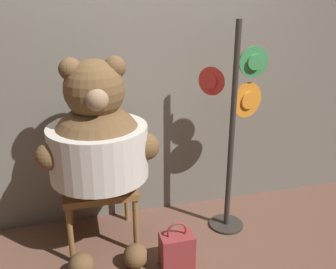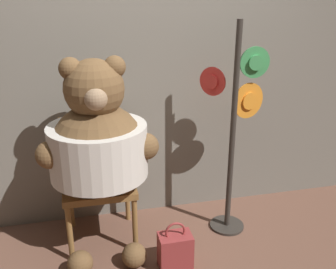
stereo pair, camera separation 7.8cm
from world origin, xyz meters
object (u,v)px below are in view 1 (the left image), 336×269
(teddy_bear, at_px, (98,145))
(chair, at_px, (97,174))
(hat_display_rack, at_px, (234,128))
(handbag_on_ground, at_px, (177,250))

(teddy_bear, bearing_deg, chair, 94.20)
(teddy_bear, height_order, hat_display_rack, hat_display_rack)
(teddy_bear, xyz_separation_m, hat_display_rack, (1.04, 0.03, 0.02))
(chair, height_order, hat_display_rack, hat_display_rack)
(chair, bearing_deg, teddy_bear, -85.80)
(chair, distance_m, hat_display_rack, 1.11)
(teddy_bear, xyz_separation_m, handbag_on_ground, (0.47, -0.37, -0.70))
(teddy_bear, height_order, handbag_on_ground, teddy_bear)
(chair, distance_m, teddy_bear, 0.34)
(chair, relative_size, hat_display_rack, 0.57)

